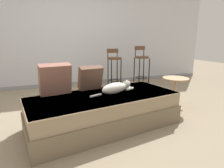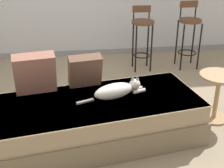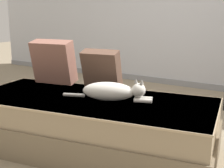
{
  "view_description": "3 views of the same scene",
  "coord_description": "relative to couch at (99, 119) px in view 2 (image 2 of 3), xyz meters",
  "views": [
    {
      "loc": [
        -0.75,
        -2.73,
        1.19
      ],
      "look_at": [
        0.15,
        -0.3,
        0.57
      ],
      "focal_mm": 30.0,
      "sensor_mm": 36.0,
      "label": 1
    },
    {
      "loc": [
        -0.22,
        -3.1,
        1.9
      ],
      "look_at": [
        0.15,
        -0.3,
        0.57
      ],
      "focal_mm": 50.0,
      "sensor_mm": 36.0,
      "label": 2
    },
    {
      "loc": [
        1.46,
        -2.4,
        1.17
      ],
      "look_at": [
        0.15,
        -0.3,
        0.57
      ],
      "focal_mm": 50.0,
      "sensor_mm": 36.0,
      "label": 3
    }
  ],
  "objects": [
    {
      "name": "ground_plane",
      "position": [
        0.0,
        0.4,
        -0.23
      ],
      "size": [
        16.0,
        16.0,
        0.0
      ],
      "primitive_type": "plane",
      "color": "gray",
      "rests_on": "ground"
    },
    {
      "name": "wall_baseboard_trim",
      "position": [
        0.0,
        2.6,
        -0.19
      ],
      "size": [
        8.0,
        0.02,
        0.09
      ],
      "primitive_type": "cube",
      "color": "gray",
      "rests_on": "ground"
    },
    {
      "name": "couch",
      "position": [
        0.0,
        0.0,
        0.0
      ],
      "size": [
        2.17,
        1.21,
        0.45
      ],
      "color": "#766750",
      "rests_on": "ground"
    },
    {
      "name": "throw_pillow_corner",
      "position": [
        -0.61,
        0.25,
        0.44
      ],
      "size": [
        0.44,
        0.29,
        0.43
      ],
      "color": "#936051",
      "rests_on": "couch"
    },
    {
      "name": "throw_pillow_middle",
      "position": [
        -0.11,
        0.33,
        0.41
      ],
      "size": [
        0.37,
        0.26,
        0.36
      ],
      "color": "brown",
      "rests_on": "couch"
    },
    {
      "name": "cat",
      "position": [
        0.19,
        0.04,
        0.3
      ],
      "size": [
        0.73,
        0.32,
        0.19
      ],
      "color": "white",
      "rests_on": "couch"
    },
    {
      "name": "bar_stool_near_window",
      "position": [
        0.84,
        1.83,
        0.39
      ],
      "size": [
        0.34,
        0.34,
        0.98
      ],
      "color": "black",
      "rests_on": "ground"
    },
    {
      "name": "bar_stool_by_doorway",
      "position": [
        1.58,
        1.83,
        0.39
      ],
      "size": [
        0.34,
        0.34,
        1.03
      ],
      "color": "black",
      "rests_on": "ground"
    },
    {
      "name": "side_table",
      "position": [
        1.36,
        0.23,
        0.13
      ],
      "size": [
        0.44,
        0.44,
        0.55
      ],
      "color": "tan",
      "rests_on": "ground"
    }
  ]
}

